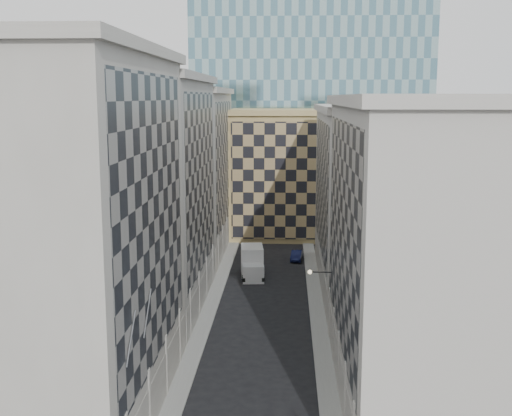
% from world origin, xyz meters
% --- Properties ---
extents(sidewalk_west, '(1.50, 100.00, 0.15)m').
position_xyz_m(sidewalk_west, '(-5.25, 30.00, 0.07)').
color(sidewalk_west, gray).
rests_on(sidewalk_west, ground).
extents(sidewalk_east, '(1.50, 100.00, 0.15)m').
position_xyz_m(sidewalk_east, '(5.25, 30.00, 0.07)').
color(sidewalk_east, gray).
rests_on(sidewalk_east, ground).
extents(bldg_left_a, '(10.80, 22.80, 23.70)m').
position_xyz_m(bldg_left_a, '(-10.88, 11.00, 11.82)').
color(bldg_left_a, '#A49F93').
rests_on(bldg_left_a, ground).
extents(bldg_left_b, '(10.80, 22.80, 22.70)m').
position_xyz_m(bldg_left_b, '(-10.88, 33.00, 11.32)').
color(bldg_left_b, gray).
rests_on(bldg_left_b, ground).
extents(bldg_left_c, '(10.80, 22.80, 21.70)m').
position_xyz_m(bldg_left_c, '(-10.88, 55.00, 10.83)').
color(bldg_left_c, '#A49F93').
rests_on(bldg_left_c, ground).
extents(bldg_right_a, '(10.80, 26.80, 20.70)m').
position_xyz_m(bldg_right_a, '(10.88, 15.00, 10.32)').
color(bldg_right_a, '#B6B2A7').
rests_on(bldg_right_a, ground).
extents(bldg_right_b, '(10.80, 28.80, 19.70)m').
position_xyz_m(bldg_right_b, '(10.89, 42.00, 9.85)').
color(bldg_right_b, '#B6B2A7').
rests_on(bldg_right_b, ground).
extents(tan_block, '(16.80, 14.80, 18.80)m').
position_xyz_m(tan_block, '(2.00, 67.90, 9.44)').
color(tan_block, tan).
rests_on(tan_block, ground).
extents(church_tower, '(7.20, 7.20, 51.50)m').
position_xyz_m(church_tower, '(0.00, 82.00, 26.95)').
color(church_tower, '#292420').
rests_on(church_tower, ground).
extents(flagpoles_left, '(0.10, 6.33, 2.33)m').
position_xyz_m(flagpoles_left, '(-5.90, 6.00, 8.00)').
color(flagpoles_left, gray).
rests_on(flagpoles_left, ground).
extents(bracket_lamp, '(1.98, 0.36, 0.36)m').
position_xyz_m(bracket_lamp, '(4.38, 24.00, 6.20)').
color(bracket_lamp, black).
rests_on(bracket_lamp, ground).
extents(box_truck, '(3.08, 6.36, 3.38)m').
position_xyz_m(box_truck, '(-1.74, 44.28, 1.47)').
color(box_truck, silver).
rests_on(box_truck, ground).
extents(dark_car, '(1.68, 3.92, 1.26)m').
position_xyz_m(dark_car, '(3.50, 51.95, 0.63)').
color(dark_car, '#10153C').
rests_on(dark_car, ground).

